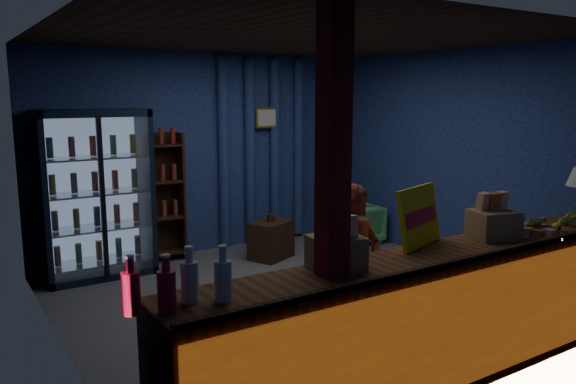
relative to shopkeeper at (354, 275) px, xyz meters
The scene contains 17 objects.
ground 1.63m from the shopkeeper, 72.25° to the left, with size 4.60×4.60×0.00m, color #515154.
room_walls 1.70m from the shopkeeper, 72.25° to the left, with size 4.60×4.60×4.60m.
counter 0.72m from the shopkeeper, 49.07° to the right, with size 4.40×0.57×0.99m.
support_post 0.99m from the shopkeeper, 140.07° to the right, with size 0.16×0.16×2.60m, color maroon.
beverage_cooler 3.50m from the shopkeeper, 108.43° to the left, with size 1.20×0.62×1.90m.
bottle_shelf 3.46m from the shopkeeper, 94.20° to the left, with size 0.50×0.28×1.60m.
curtain_folds 3.87m from the shopkeeper, 67.75° to the left, with size 1.74×0.14×2.50m.
framed_picture 3.87m from the shopkeeper, 69.63° to the left, with size 0.36×0.04×0.28m.
shopkeeper is the anchor object (origin of this frame).
green_chair 3.66m from the shopkeeper, 49.83° to the left, with size 0.57×0.59×0.54m, color #60C178.
side_table 2.95m from the shopkeeper, 71.69° to the left, with size 0.63×0.56×0.57m.
yellow_sign 0.66m from the shopkeeper, 37.95° to the right, with size 0.56×0.28×0.44m.
soda_bottles 1.71m from the shopkeeper, 163.01° to the right, with size 0.58×0.18×0.31m.
snack_box_left 0.74m from the shopkeeper, 140.66° to the right, with size 0.37×0.32×0.35m.
snack_box_centre 1.18m from the shopkeeper, 23.40° to the right, with size 0.40×0.36×0.36m.
pastry_tray 1.51m from the shopkeeper, 22.50° to the right, with size 0.47×0.47×0.08m.
banana_bunches 1.77m from the shopkeeper, 18.58° to the right, with size 0.77×0.30×0.17m.
Camera 1 is at (-3.08, -4.57, 2.06)m, focal length 35.00 mm.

